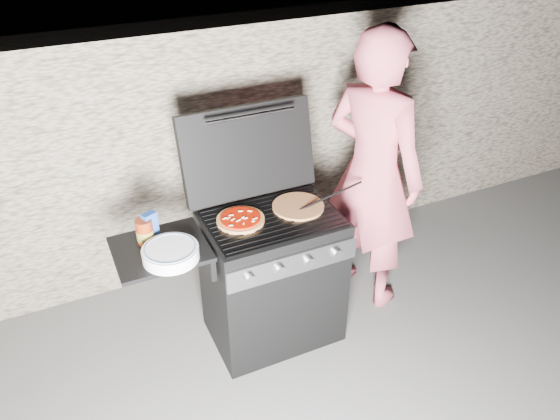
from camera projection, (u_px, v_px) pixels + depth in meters
name	position (u px, v px, depth m)	size (l,w,h in m)	color
ground	(273.00, 330.00, 3.68)	(50.00, 50.00, 0.00)	#525252
stone_wall	(214.00, 148.00, 4.00)	(8.00, 0.35, 1.80)	tan
gas_grill	(236.00, 289.00, 3.35)	(1.34, 0.79, 0.91)	black
pizza_topped	(240.00, 219.00, 3.15)	(0.28, 0.28, 0.03)	#DEB773
pizza_plain	(298.00, 206.00, 3.28)	(0.31, 0.31, 0.02)	#DB9C50
sauce_jar	(145.00, 231.00, 2.96)	(0.09, 0.09, 0.14)	maroon
blue_carton	(151.00, 226.00, 2.98)	(0.08, 0.04, 0.17)	#1B4093
plate_stack	(171.00, 253.00, 2.86)	(0.30, 0.30, 0.07)	white
person	(373.00, 174.00, 3.54)	(0.70, 0.46, 1.93)	#CC5465
tongs	(327.00, 197.00, 3.30)	(0.01, 0.01, 0.50)	black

